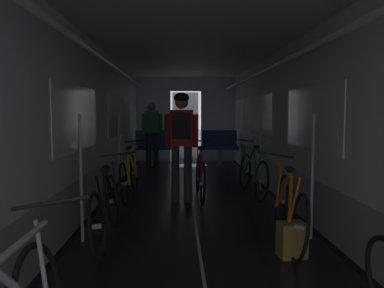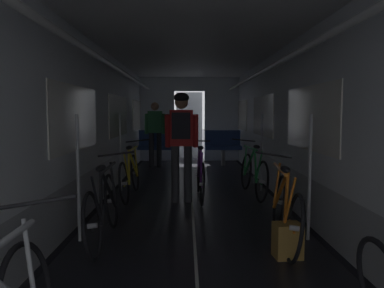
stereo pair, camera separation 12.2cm
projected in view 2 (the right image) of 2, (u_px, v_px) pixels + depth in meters
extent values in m
cube|color=black|center=(93.00, 213.00, 5.26)|extent=(0.08, 11.50, 0.01)
cube|color=black|center=(291.00, 212.00, 5.30)|extent=(0.08, 11.50, 0.01)
cube|color=beige|center=(193.00, 212.00, 5.28)|extent=(0.03, 11.27, 0.00)
cube|color=#9EA0A5|center=(86.00, 192.00, 5.23)|extent=(0.12, 11.50, 0.60)
cube|color=silver|center=(83.00, 105.00, 5.13)|extent=(0.12, 11.50, 1.85)
cube|color=white|center=(76.00, 118.00, 4.57)|extent=(0.02, 1.90, 0.80)
cube|color=white|center=(119.00, 116.00, 7.44)|extent=(0.02, 1.90, 0.80)
cube|color=white|center=(138.00, 115.00, 10.30)|extent=(0.02, 1.90, 0.80)
cube|color=yellow|center=(89.00, 117.00, 5.16)|extent=(0.01, 0.20, 0.28)
cylinder|color=white|center=(107.00, 63.00, 5.09)|extent=(0.07, 11.04, 0.07)
cylinder|color=#B7BABF|center=(78.00, 178.00, 4.06)|extent=(0.04, 0.04, 1.40)
cylinder|color=#B7BABF|center=(120.00, 153.00, 6.65)|extent=(0.04, 0.04, 1.40)
cube|color=#9EA0A5|center=(299.00, 191.00, 5.28)|extent=(0.12, 11.50, 0.60)
cube|color=silver|center=(301.00, 105.00, 5.18)|extent=(0.12, 11.50, 1.85)
cube|color=white|center=(310.00, 118.00, 4.62)|extent=(0.02, 1.90, 0.80)
cube|color=white|center=(263.00, 116.00, 7.48)|extent=(0.02, 1.90, 0.80)
cube|color=white|center=(241.00, 115.00, 10.35)|extent=(0.02, 1.90, 0.80)
cube|color=yellow|center=(291.00, 117.00, 5.46)|extent=(0.01, 0.20, 0.28)
cylinder|color=white|center=(278.00, 63.00, 5.12)|extent=(0.07, 11.04, 0.07)
cylinder|color=#B7BABF|center=(310.00, 178.00, 4.10)|extent=(0.04, 0.04, 1.40)
cylinder|color=#B7BABF|center=(262.00, 153.00, 6.69)|extent=(0.04, 0.04, 1.40)
cube|color=silver|center=(157.00, 119.00, 10.95)|extent=(1.00, 0.12, 2.45)
cube|color=silver|center=(222.00, 119.00, 10.98)|extent=(1.00, 0.12, 2.45)
cube|color=silver|center=(189.00, 84.00, 10.88)|extent=(0.90, 0.12, 0.40)
cube|color=#4C4F54|center=(189.00, 125.00, 11.68)|extent=(0.81, 0.04, 2.05)
cube|color=white|center=(193.00, 32.00, 5.07)|extent=(3.14, 11.62, 0.12)
cylinder|color=gray|center=(156.00, 157.00, 9.98)|extent=(0.12, 0.12, 0.44)
cube|color=#2D4784|center=(156.00, 147.00, 9.96)|extent=(0.96, 0.44, 0.10)
cube|color=#2D4784|center=(157.00, 138.00, 10.13)|extent=(0.96, 0.08, 0.40)
torus|color=gray|center=(141.00, 130.00, 10.14)|extent=(0.14, 0.14, 0.02)
cylinder|color=gray|center=(223.00, 157.00, 10.01)|extent=(0.12, 0.12, 0.44)
cube|color=#2D4784|center=(223.00, 147.00, 9.99)|extent=(0.96, 0.44, 0.10)
cube|color=#2D4784|center=(223.00, 138.00, 10.16)|extent=(0.96, 0.08, 0.40)
torus|color=gray|center=(207.00, 130.00, 10.16)|extent=(0.14, 0.14, 0.02)
torus|color=black|center=(294.00, 228.00, 3.50)|extent=(0.20, 0.68, 0.67)
cylinder|color=#B2B2B7|center=(294.00, 228.00, 3.50)|extent=(0.10, 0.06, 0.06)
torus|color=black|center=(279.00, 202.00, 4.51)|extent=(0.20, 0.68, 0.67)
cylinder|color=#B2B2B7|center=(279.00, 202.00, 4.51)|extent=(0.10, 0.06, 0.06)
cylinder|color=orange|center=(281.00, 190.00, 4.18)|extent=(0.06, 0.55, 0.56)
cylinder|color=orange|center=(286.00, 198.00, 3.77)|extent=(0.14, 0.34, 0.55)
cylinder|color=orange|center=(280.00, 169.00, 4.01)|extent=(0.13, 0.82, 0.04)
cylinder|color=orange|center=(290.00, 201.00, 3.55)|extent=(0.08, 0.17, 0.49)
cylinder|color=orange|center=(291.00, 223.00, 3.72)|extent=(0.08, 0.45, 0.07)
cylinder|color=orange|center=(277.00, 183.00, 4.46)|extent=(0.10, 0.08, 0.49)
cylinder|color=black|center=(287.00, 219.00, 3.95)|extent=(0.05, 0.17, 0.17)
ellipsoid|color=black|center=(285.00, 169.00, 3.58)|extent=(0.12, 0.25, 0.07)
cylinder|color=black|center=(273.00, 155.00, 4.46)|extent=(0.44, 0.07, 0.09)
torus|color=black|center=(92.00, 226.00, 3.57)|extent=(0.13, 0.67, 0.67)
cylinder|color=#B2B2B7|center=(92.00, 226.00, 3.57)|extent=(0.10, 0.05, 0.06)
torus|color=black|center=(111.00, 201.00, 4.58)|extent=(0.13, 0.67, 0.67)
cylinder|color=#B2B2B7|center=(111.00, 201.00, 4.58)|extent=(0.10, 0.05, 0.06)
cylinder|color=black|center=(108.00, 188.00, 4.25)|extent=(0.09, 0.54, 0.56)
cylinder|color=black|center=(101.00, 197.00, 3.84)|extent=(0.11, 0.34, 0.55)
cylinder|color=black|center=(108.00, 168.00, 4.08)|extent=(0.06, 0.82, 0.04)
cylinder|color=black|center=(97.00, 199.00, 3.62)|extent=(0.08, 0.17, 0.49)
cylinder|color=black|center=(97.00, 221.00, 3.79)|extent=(0.04, 0.45, 0.07)
cylinder|color=black|center=(113.00, 182.00, 4.53)|extent=(0.09, 0.09, 0.49)
cylinder|color=black|center=(101.00, 217.00, 4.02)|extent=(0.04, 0.17, 0.17)
ellipsoid|color=black|center=(101.00, 168.00, 3.64)|extent=(0.10, 0.24, 0.07)
cylinder|color=black|center=(116.00, 154.00, 4.53)|extent=(0.44, 0.04, 0.08)
torus|color=black|center=(262.00, 182.00, 5.85)|extent=(0.16, 0.68, 0.67)
cylinder|color=#B2B2B7|center=(262.00, 182.00, 5.85)|extent=(0.10, 0.06, 0.06)
torus|color=black|center=(246.00, 172.00, 6.86)|extent=(0.16, 0.68, 0.67)
cylinder|color=#B2B2B7|center=(246.00, 172.00, 6.86)|extent=(0.10, 0.06, 0.06)
cylinder|color=#1E8438|center=(249.00, 162.00, 6.53)|extent=(0.13, 0.54, 0.56)
cylinder|color=#1E8438|center=(256.00, 165.00, 6.12)|extent=(0.07, 0.35, 0.55)
cylinder|color=#1E8438|center=(250.00, 148.00, 6.35)|extent=(0.10, 0.82, 0.04)
cylinder|color=#1E8438|center=(259.00, 166.00, 5.90)|extent=(0.09, 0.16, 0.49)
cylinder|color=#1E8438|center=(258.00, 181.00, 6.07)|extent=(0.06, 0.45, 0.07)
cylinder|color=#1E8438|center=(245.00, 159.00, 6.81)|extent=(0.07, 0.09, 0.49)
cylinder|color=black|center=(254.00, 179.00, 6.30)|extent=(0.04, 0.17, 0.17)
ellipsoid|color=black|center=(257.00, 147.00, 5.92)|extent=(0.11, 0.25, 0.07)
cylinder|color=black|center=(244.00, 140.00, 6.80)|extent=(0.44, 0.06, 0.07)
torus|color=black|center=(124.00, 183.00, 5.70)|extent=(0.12, 0.67, 0.67)
cylinder|color=#B2B2B7|center=(124.00, 183.00, 5.70)|extent=(0.10, 0.05, 0.06)
torus|color=black|center=(135.00, 173.00, 6.72)|extent=(0.12, 0.67, 0.67)
cylinder|color=#B2B2B7|center=(135.00, 173.00, 6.72)|extent=(0.10, 0.05, 0.06)
cylinder|color=yellow|center=(133.00, 163.00, 6.39)|extent=(0.11, 0.54, 0.56)
cylinder|color=yellow|center=(129.00, 167.00, 5.98)|extent=(0.09, 0.34, 0.55)
cylinder|color=yellow|center=(133.00, 149.00, 6.21)|extent=(0.06, 0.82, 0.04)
cylinder|color=yellow|center=(126.00, 167.00, 5.75)|extent=(0.08, 0.16, 0.49)
cylinder|color=yellow|center=(127.00, 182.00, 5.93)|extent=(0.03, 0.45, 0.07)
cylinder|color=yellow|center=(136.00, 160.00, 6.67)|extent=(0.08, 0.09, 0.49)
cylinder|color=black|center=(129.00, 181.00, 6.15)|extent=(0.03, 0.17, 0.17)
ellipsoid|color=black|center=(129.00, 148.00, 5.77)|extent=(0.10, 0.24, 0.07)
cylinder|color=black|center=(138.00, 141.00, 6.66)|extent=(0.44, 0.03, 0.07)
cylinder|color=#ADAFB5|center=(29.00, 261.00, 2.12)|extent=(0.10, 0.09, 0.49)
cylinder|color=black|center=(38.00, 202.00, 2.11)|extent=(0.44, 0.03, 0.09)
cylinder|color=#2D2D33|center=(175.00, 174.00, 5.88)|extent=(0.13, 0.13, 0.90)
cylinder|color=#2D2D33|center=(188.00, 174.00, 5.88)|extent=(0.13, 0.13, 0.90)
cube|color=red|center=(182.00, 128.00, 5.82)|extent=(0.36, 0.23, 0.56)
cylinder|color=red|center=(168.00, 131.00, 5.85)|extent=(0.09, 0.20, 0.53)
cylinder|color=red|center=(196.00, 131.00, 5.85)|extent=(0.09, 0.20, 0.53)
sphere|color=#9E7051|center=(181.00, 102.00, 5.79)|extent=(0.21, 0.21, 0.21)
ellipsoid|color=black|center=(181.00, 98.00, 5.78)|extent=(0.25, 0.28, 0.16)
cube|color=black|center=(181.00, 126.00, 5.65)|extent=(0.28, 0.17, 0.40)
torus|color=black|center=(202.00, 184.00, 5.64)|extent=(0.07, 0.67, 0.67)
cylinder|color=#B2B2B7|center=(202.00, 184.00, 5.64)|extent=(0.09, 0.05, 0.05)
torus|color=black|center=(199.00, 173.00, 6.65)|extent=(0.07, 0.67, 0.67)
cylinder|color=#B2B2B7|center=(199.00, 173.00, 6.65)|extent=(0.09, 0.05, 0.05)
cylinder|color=purple|center=(199.00, 163.00, 6.32)|extent=(0.07, 0.54, 0.56)
cylinder|color=purple|center=(201.00, 167.00, 5.91)|extent=(0.05, 0.34, 0.55)
cylinder|color=purple|center=(199.00, 149.00, 6.15)|extent=(0.05, 0.82, 0.04)
cylinder|color=purple|center=(202.00, 168.00, 5.69)|extent=(0.04, 0.16, 0.49)
cylinder|color=purple|center=(202.00, 183.00, 5.86)|extent=(0.03, 0.45, 0.07)
cylinder|color=purple|center=(199.00, 160.00, 6.60)|extent=(0.04, 0.09, 0.49)
cylinder|color=black|center=(201.00, 182.00, 6.09)|extent=(0.02, 0.17, 0.17)
ellipsoid|color=black|center=(201.00, 148.00, 5.71)|extent=(0.10, 0.24, 0.06)
cylinder|color=black|center=(198.00, 141.00, 6.59)|extent=(0.44, 0.03, 0.04)
cylinder|color=#2D2D33|center=(159.00, 150.00, 9.67)|extent=(0.13, 0.13, 0.90)
cylinder|color=#2D2D33|center=(151.00, 150.00, 9.66)|extent=(0.13, 0.13, 0.90)
cube|color=#337F47|center=(155.00, 122.00, 9.60)|extent=(0.36, 0.22, 0.56)
cylinder|color=#337F47|center=(164.00, 124.00, 9.59)|extent=(0.09, 0.20, 0.53)
cylinder|color=#337F47|center=(146.00, 124.00, 9.58)|extent=(0.09, 0.20, 0.53)
sphere|color=#9E7051|center=(155.00, 106.00, 9.57)|extent=(0.21, 0.21, 0.21)
cube|color=olive|center=(288.00, 240.00, 3.63)|extent=(0.28, 0.23, 0.34)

